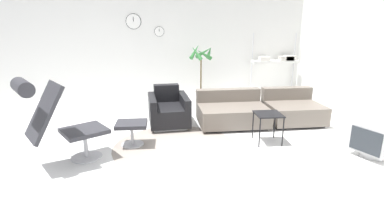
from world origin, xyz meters
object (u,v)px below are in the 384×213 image
armchair_red (168,111)px  ottoman (132,128)px  side_table (268,117)px  potted_plant (201,75)px  shelf_unit (279,60)px  lounge_chair (55,115)px  couch_second (292,110)px  crt_television (376,139)px  couch_low (232,113)px

armchair_red → ottoman: bearing=52.6°
side_table → potted_plant: 2.87m
ottoman → shelf_unit: 4.76m
armchair_red → shelf_unit: 3.71m
armchair_red → potted_plant: potted_plant is taller
lounge_chair → couch_second: bearing=77.1°
lounge_chair → side_table: (3.12, 0.55, -0.28)m
armchair_red → shelf_unit: shelf_unit is taller
lounge_chair → crt_television: size_ratio=1.85×
couch_second → ottoman: bearing=14.9°
side_table → ottoman: bearing=178.1°
crt_television → side_table: bearing=40.5°
potted_plant → ottoman: bearing=-118.1°
couch_second → crt_television: (0.55, -1.67, 0.03)m
lounge_chair → ottoman: lounge_chair is taller
couch_low → side_table: (0.39, -0.95, 0.20)m
lounge_chair → potted_plant: (2.35, 3.31, -0.05)m
couch_low → couch_second: 1.24m
side_table → shelf_unit: bearing=67.0°
ottoman → crt_television: (3.61, -0.74, -0.03)m
potted_plant → shelf_unit: 2.18m
armchair_red → couch_second: 2.46m
lounge_chair → armchair_red: lounge_chair is taller
lounge_chair → couch_low: size_ratio=0.95×
lounge_chair → couch_second: (3.97, 1.55, -0.49)m
couch_second → potted_plant: size_ratio=0.74×
shelf_unit → side_table: bearing=-113.0°
ottoman → shelf_unit: shelf_unit is taller
couch_low → potted_plant: potted_plant is taller
couch_second → crt_television: 1.76m
armchair_red → side_table: 1.92m
lounge_chair → potted_plant: size_ratio=0.87×
ottoman → couch_low: (1.82, 0.88, -0.05)m
couch_low → shelf_unit: shelf_unit is taller
couch_low → shelf_unit: size_ratio=0.79×
crt_television → armchair_red: bearing=36.5°
ottoman → couch_low: couch_low is taller
side_table → couch_second: bearing=49.8°
couch_second → side_table: size_ratio=2.14×
lounge_chair → armchair_red: 2.24m
lounge_chair → couch_second: size_ratio=1.18×
side_table → shelf_unit: (1.34, 3.17, 0.53)m
armchair_red → crt_television: (3.01, -1.70, -0.01)m
lounge_chair → crt_television: 4.55m
shelf_unit → couch_second: bearing=-102.9°
armchair_red → couch_second: armchair_red is taller
ottoman → side_table: (2.21, -0.07, 0.15)m
couch_second → couch_low: bearing=0.4°
couch_low → couch_second: (1.24, 0.05, 0.00)m
couch_second → shelf_unit: 2.34m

